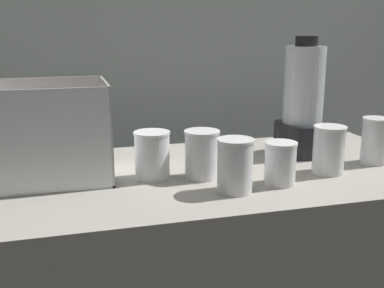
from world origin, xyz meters
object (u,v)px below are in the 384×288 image
at_px(blender_pitcher, 303,109).
at_px(juice_cup_mango_middle, 235,168).
at_px(juice_cup_beet_far_left, 152,158).
at_px(juice_cup_orange_rightmost, 375,144).
at_px(juice_cup_beet_far_right, 329,153).
at_px(carrot_display_bin, 37,151).
at_px(juice_cup_orange_left, 202,156).
at_px(juice_cup_mango_right, 280,165).

height_order(blender_pitcher, juice_cup_mango_middle, blender_pitcher).
xyz_separation_m(juice_cup_beet_far_left, juice_cup_orange_rightmost, (0.65, -0.03, 0.00)).
relative_size(juice_cup_beet_far_left, juice_cup_beet_far_right, 0.97).
height_order(carrot_display_bin, blender_pitcher, blender_pitcher).
bearing_deg(carrot_display_bin, blender_pitcher, 3.31).
bearing_deg(juice_cup_orange_left, carrot_display_bin, 167.07).
bearing_deg(blender_pitcher, juice_cup_beet_far_right, -96.24).
relative_size(juice_cup_beet_far_right, juice_cup_orange_rightmost, 0.97).
bearing_deg(juice_cup_mango_right, juice_cup_orange_left, 149.19).
bearing_deg(juice_cup_orange_left, juice_cup_orange_rightmost, -0.66).
xyz_separation_m(blender_pitcher, juice_cup_orange_left, (-0.36, -0.14, -0.08)).
bearing_deg(juice_cup_orange_left, juice_cup_beet_far_left, 167.85).
height_order(juice_cup_beet_far_left, juice_cup_mango_right, juice_cup_beet_far_left).
bearing_deg(carrot_display_bin, juice_cup_beet_far_left, -13.27).
bearing_deg(juice_cup_orange_rightmost, juice_cup_orange_left, 179.34).
bearing_deg(juice_cup_beet_far_right, juice_cup_mango_middle, -166.32).
distance_m(blender_pitcher, juice_cup_orange_left, 0.40).
bearing_deg(juice_cup_mango_right, carrot_display_bin, 161.32).
height_order(blender_pitcher, juice_cup_orange_left, blender_pitcher).
height_order(juice_cup_mango_right, juice_cup_orange_rightmost, juice_cup_orange_rightmost).
height_order(juice_cup_mango_middle, juice_cup_beet_far_right, juice_cup_mango_middle).
distance_m(carrot_display_bin, juice_cup_mango_middle, 0.51).
bearing_deg(juice_cup_mango_right, juice_cup_mango_middle, -170.36).
bearing_deg(blender_pitcher, juice_cup_mango_right, -127.60).
distance_m(juice_cup_orange_left, juice_cup_mango_right, 0.20).
relative_size(carrot_display_bin, juice_cup_beet_far_left, 2.81).
distance_m(carrot_display_bin, juice_cup_mango_right, 0.63).
relative_size(blender_pitcher, juice_cup_mango_middle, 2.74).
distance_m(juice_cup_mango_middle, juice_cup_mango_right, 0.13).
height_order(juice_cup_orange_left, juice_cup_mango_right, juice_cup_orange_left).
xyz_separation_m(blender_pitcher, juice_cup_beet_far_right, (-0.02, -0.19, -0.08)).
xyz_separation_m(carrot_display_bin, juice_cup_mango_middle, (0.46, -0.22, -0.02)).
bearing_deg(juice_cup_orange_rightmost, juice_cup_beet_far_left, 177.06).
bearing_deg(carrot_display_bin, juice_cup_orange_left, -12.93).
xyz_separation_m(carrot_display_bin, juice_cup_beet_far_right, (0.76, -0.15, -0.02)).
bearing_deg(juice_cup_beet_far_left, juice_cup_beet_far_right, -9.84).
height_order(carrot_display_bin, juice_cup_orange_rightmost, carrot_display_bin).
xyz_separation_m(juice_cup_beet_far_right, juice_cup_orange_rightmost, (0.18, 0.05, 0.00)).
distance_m(juice_cup_mango_middle, juice_cup_orange_rightmost, 0.49).
height_order(blender_pitcher, juice_cup_mango_right, blender_pitcher).
xyz_separation_m(carrot_display_bin, juice_cup_orange_left, (0.42, -0.10, -0.02)).
bearing_deg(juice_cup_orange_rightmost, juice_cup_mango_right, -164.14).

